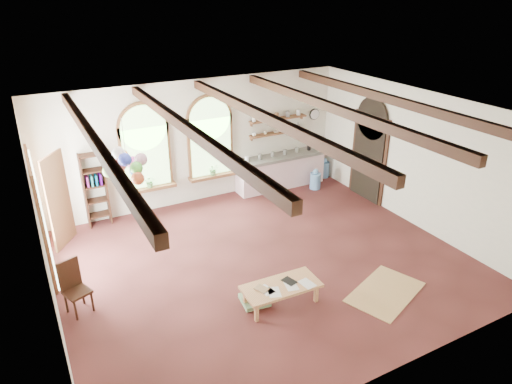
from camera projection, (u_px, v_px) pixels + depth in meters
floor at (264, 261)px, 9.56m from camera, size 8.00×8.00×0.00m
ceiling_beams at (265, 117)px, 8.27m from camera, size 6.20×6.80×0.18m
window_left at (145, 150)px, 11.03m from camera, size 1.30×0.28×2.20m
window_right at (210, 140)px, 11.76m from camera, size 1.30×0.28×2.20m
left_doorway at (42, 219)px, 8.84m from camera, size 0.10×1.90×2.50m
right_doorway at (368, 159)px, 12.00m from camera, size 0.10×1.30×2.40m
kitchen_counter at (280, 171)px, 12.91m from camera, size 2.68×0.62×0.94m
wall_shelf_lower at (278, 133)px, 12.61m from camera, size 1.70×0.24×0.04m
wall_shelf_upper at (278, 119)px, 12.44m from camera, size 1.70×0.24×0.04m
wall_clock at (315, 114)px, 13.06m from camera, size 0.32×0.04×0.32m
bookshelf at (95, 190)px, 10.69m from camera, size 0.53×0.32×1.80m
coffee_table at (281, 287)px, 8.16m from camera, size 1.43×0.69×0.40m
side_chair at (78, 298)px, 8.00m from camera, size 0.51×0.51×1.00m
floor_mat at (385, 292)px, 8.59m from camera, size 1.77×1.44×0.02m
floor_cushion at (254, 300)px, 8.33m from camera, size 0.53×0.53×0.08m
water_jug_a at (315, 180)px, 12.87m from camera, size 0.31×0.31×0.59m
water_jug_b at (324, 169)px, 13.65m from camera, size 0.31×0.31×0.60m
balloon_cluster at (127, 165)px, 8.20m from camera, size 0.82×0.89×1.15m
table_book at (259, 291)px, 7.96m from camera, size 0.25×0.30×0.02m
tablet at (289, 281)px, 8.24m from camera, size 0.24×0.30×0.01m
potted_plant_left at (150, 182)px, 11.27m from camera, size 0.27×0.23×0.30m
potted_plant_right at (213, 170)px, 12.00m from camera, size 0.27×0.23×0.30m
shelf_cup_a at (254, 134)px, 12.26m from camera, size 0.12×0.10×0.10m
shelf_cup_b at (265, 132)px, 12.41m from camera, size 0.10×0.10×0.09m
shelf_bowl_a at (276, 131)px, 12.57m from camera, size 0.22×0.22×0.05m
shelf_bowl_b at (287, 130)px, 12.72m from camera, size 0.20×0.20×0.06m
shelf_vase at (298, 126)px, 12.84m from camera, size 0.18×0.18×0.19m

